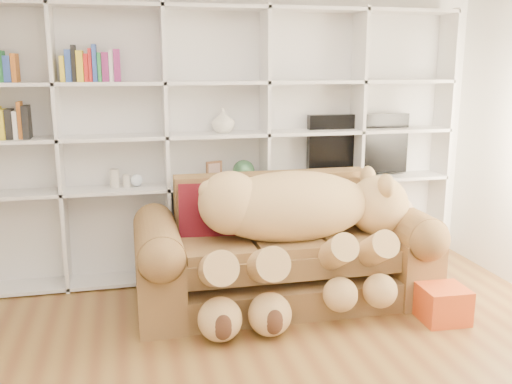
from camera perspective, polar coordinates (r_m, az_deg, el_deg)
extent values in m
cube|color=silver|center=(5.23, -4.35, 6.55)|extent=(5.00, 0.02, 2.70)
cube|color=silver|center=(5.21, -4.27, 4.87)|extent=(4.40, 0.03, 2.40)
cube|color=silver|center=(5.02, -19.06, 3.90)|extent=(0.03, 0.35, 2.40)
cube|color=silver|center=(5.01, -8.98, 4.42)|extent=(0.03, 0.35, 2.40)
cube|color=silver|center=(5.14, 0.88, 4.79)|extent=(0.03, 0.35, 2.40)
cube|color=silver|center=(5.42, 9.98, 5.01)|extent=(0.03, 0.35, 2.40)
cube|color=silver|center=(5.82, 18.02, 5.11)|extent=(0.03, 0.35, 2.40)
cube|color=silver|center=(5.35, -3.79, -7.88)|extent=(4.40, 0.35, 0.03)
cube|color=silver|center=(5.12, -3.93, 0.74)|extent=(4.40, 0.35, 0.03)
cube|color=silver|center=(5.04, -4.00, 5.75)|extent=(4.40, 0.35, 0.03)
cube|color=silver|center=(5.01, -4.09, 10.87)|extent=(4.40, 0.35, 0.03)
cube|color=silver|center=(5.03, -4.20, 17.95)|extent=(4.40, 0.35, 0.03)
cube|color=brown|center=(4.76, 2.82, -9.40)|extent=(2.26, 0.92, 0.24)
cube|color=brown|center=(4.62, 2.94, -5.42)|extent=(1.68, 0.75, 0.32)
cube|color=brown|center=(4.95, 1.62, -1.43)|extent=(1.68, 0.22, 0.59)
cube|color=brown|center=(4.54, -9.68, -8.30)|extent=(0.34, 1.02, 0.59)
cube|color=brown|center=(5.05, 14.03, -6.29)|extent=(0.34, 1.02, 0.59)
cylinder|color=brown|center=(4.44, -9.83, -4.73)|extent=(0.34, 0.97, 0.34)
cylinder|color=brown|center=(4.97, 14.21, -3.06)|extent=(0.34, 0.97, 0.34)
ellipsoid|color=#D8BA6C|center=(4.51, 3.57, -1.44)|extent=(1.30, 0.63, 0.56)
sphere|color=#D8BA6C|center=(4.38, -2.62, -1.09)|extent=(0.49, 0.49, 0.49)
sphere|color=#D8BA6C|center=(4.77, 12.11, -1.31)|extent=(0.49, 0.49, 0.49)
sphere|color=beige|center=(4.87, 14.11, -1.95)|extent=(0.25, 0.25, 0.25)
sphere|color=#432718|center=(4.92, 15.09, -2.00)|extent=(0.08, 0.08, 0.08)
ellipsoid|color=#D8BA6C|center=(4.57, 12.89, 0.61)|extent=(0.12, 0.19, 0.19)
ellipsoid|color=#D8BA6C|center=(4.87, 11.12, 1.46)|extent=(0.12, 0.19, 0.19)
sphere|color=#D8BA6C|center=(4.33, -4.67, 0.09)|extent=(0.17, 0.17, 0.17)
cylinder|color=#D8BA6C|center=(4.35, 7.67, -6.23)|extent=(0.21, 0.60, 0.44)
cylinder|color=#D8BA6C|center=(4.46, 11.46, -5.87)|extent=(0.21, 0.60, 0.44)
cylinder|color=#D8BA6C|center=(4.14, -4.14, -7.78)|extent=(0.25, 0.69, 0.51)
cylinder|color=#D8BA6C|center=(4.21, 0.72, -7.41)|extent=(0.25, 0.69, 0.51)
sphere|color=#D8BA6C|center=(4.27, 8.48, -10.17)|extent=(0.26, 0.26, 0.26)
sphere|color=#D8BA6C|center=(4.39, 12.35, -9.68)|extent=(0.26, 0.26, 0.26)
sphere|color=#D8BA6C|center=(4.08, -3.65, -12.53)|extent=(0.31, 0.31, 0.31)
sphere|color=#D8BA6C|center=(4.15, 1.35, -12.07)|extent=(0.31, 0.31, 0.31)
cube|color=#4E0D0E|center=(4.64, -4.89, -1.98)|extent=(0.48, 0.31, 0.48)
cube|color=#CF4A1B|center=(4.61, 18.20, -10.60)|extent=(0.35, 0.33, 0.27)
cube|color=black|center=(5.49, 10.16, 4.75)|extent=(0.99, 0.08, 0.57)
cube|color=black|center=(5.53, 10.04, 1.86)|extent=(0.33, 0.18, 0.04)
cube|color=#57351D|center=(5.09, -4.21, 2.04)|extent=(0.15, 0.07, 0.19)
sphere|color=#31613C|center=(5.14, -1.24, 2.12)|extent=(0.20, 0.20, 0.20)
cylinder|color=beige|center=(5.04, -13.96, 1.32)|extent=(0.11, 0.11, 0.16)
cylinder|color=beige|center=(5.04, -12.82, 1.09)|extent=(0.08, 0.08, 0.11)
sphere|color=white|center=(5.04, -11.85, 1.17)|extent=(0.11, 0.11, 0.11)
imported|color=silver|center=(5.04, -3.30, 7.14)|extent=(0.23, 0.23, 0.21)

